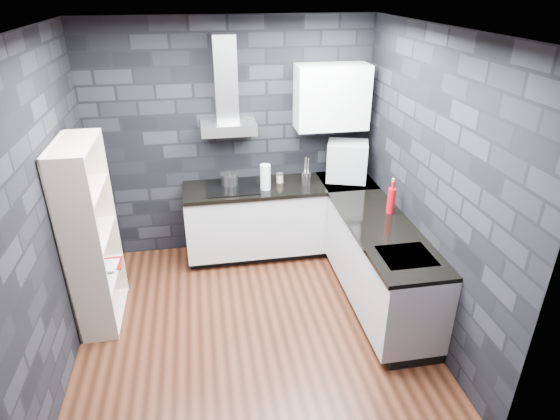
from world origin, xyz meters
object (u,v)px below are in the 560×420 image
object	(u,v)px
pot	(230,179)
fruit_bowl	(88,239)
utensil_crock	(306,178)
red_bottle	(391,201)
bookshelf	(91,237)
appliance_garage	(347,161)
storage_jar	(280,178)
glass_vase	(265,177)

from	to	relation	value
pot	fruit_bowl	distance (m)	1.73
utensil_crock	red_bottle	xyz separation A→B (m)	(0.67, -0.87, 0.06)
bookshelf	red_bottle	bearing A→B (deg)	-14.97
bookshelf	appliance_garage	bearing A→B (deg)	3.84
storage_jar	red_bottle	xyz separation A→B (m)	(0.96, -0.96, 0.08)
utensil_crock	appliance_garage	xyz separation A→B (m)	(0.50, 0.05, 0.15)
utensil_crock	bookshelf	size ratio (longest dim) A/B	0.08
appliance_garage	bookshelf	bearing A→B (deg)	-142.80
pot	appliance_garage	size ratio (longest dim) A/B	0.43
fruit_bowl	bookshelf	bearing A→B (deg)	90.00
fruit_bowl	utensil_crock	bearing A→B (deg)	23.70
pot	appliance_garage	world-z (taller)	appliance_garage
appliance_garage	fruit_bowl	xyz separation A→B (m)	(-2.71, -1.03, -0.19)
glass_vase	storage_jar	distance (m)	0.26
glass_vase	fruit_bowl	bearing A→B (deg)	-152.46
glass_vase	appliance_garage	xyz separation A→B (m)	(0.97, 0.12, 0.08)
pot	storage_jar	xyz separation A→B (m)	(0.58, -0.02, -0.02)
pot	fruit_bowl	bearing A→B (deg)	-141.22
pot	glass_vase	size ratio (longest dim) A/B	0.68
bookshelf	fruit_bowl	bearing A→B (deg)	-104.84
glass_vase	bookshelf	bearing A→B (deg)	-155.35
utensil_crock	fruit_bowl	world-z (taller)	utensil_crock
storage_jar	fruit_bowl	size ratio (longest dim) A/B	0.42
storage_jar	pot	bearing A→B (deg)	177.98
appliance_garage	red_bottle	world-z (taller)	appliance_garage
pot	appliance_garage	bearing A→B (deg)	-2.44
glass_vase	red_bottle	distance (m)	1.40
bookshelf	fruit_bowl	world-z (taller)	bookshelf
storage_jar	utensil_crock	size ratio (longest dim) A/B	0.69
glass_vase	red_bottle	xyz separation A→B (m)	(1.15, -0.80, -0.01)
utensil_crock	red_bottle	world-z (taller)	red_bottle
pot	red_bottle	xyz separation A→B (m)	(1.54, -0.98, 0.06)
utensil_crock	bookshelf	distance (m)	2.38
glass_vase	fruit_bowl	size ratio (longest dim) A/B	1.25
glass_vase	red_bottle	world-z (taller)	glass_vase
utensil_crock	appliance_garage	size ratio (longest dim) A/B	0.31
glass_vase	utensil_crock	distance (m)	0.49
glass_vase	utensil_crock	bearing A→B (deg)	7.94
red_bottle	bookshelf	xyz separation A→B (m)	(-2.89, 0.01, -0.13)
bookshelf	storage_jar	bearing A→B (deg)	11.53
pot	storage_jar	bearing A→B (deg)	-2.02
red_bottle	pot	bearing A→B (deg)	147.48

